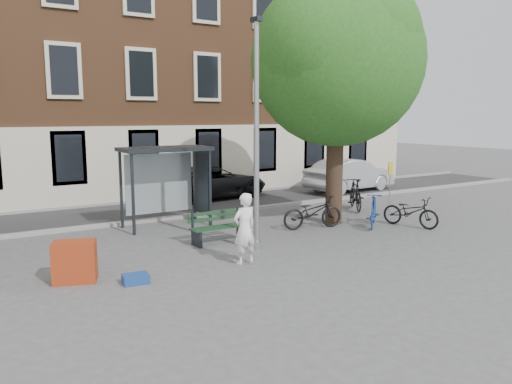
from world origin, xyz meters
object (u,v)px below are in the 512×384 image
object	(u,v)px
bike_c	(411,212)
lamppost	(257,148)
painter	(245,229)
car_silver	(350,175)
bike_b	(374,211)
car_dark	(211,182)
bus_shelter	(175,168)
notice_sign	(390,177)
red_stand	(75,262)
bike_a	(313,212)
bike_d	(355,194)
bench	(219,228)

from	to	relation	value
bike_c	lamppost	bearing A→B (deg)	161.41
lamppost	painter	distance (m)	2.32
painter	car_silver	size ratio (longest dim) A/B	0.37
bike_b	car_dark	distance (m)	8.20
bus_shelter	car_silver	distance (m)	10.49
lamppost	notice_sign	world-z (taller)	lamppost
painter	notice_sign	xyz separation A→B (m)	(7.59, 2.45, 0.54)
red_stand	lamppost	bearing A→B (deg)	1.72
bike_c	car_silver	bearing A→B (deg)	45.92
car_dark	bike_b	bearing A→B (deg)	-172.88
bike_a	bike_c	world-z (taller)	bike_a
bus_shelter	bike_c	xyz separation A→B (m)	(6.42, -4.34, -1.42)
bike_d	car_silver	size ratio (longest dim) A/B	0.42
bike_a	car_dark	world-z (taller)	car_dark
bike_c	car_dark	world-z (taller)	car_dark
bus_shelter	bike_b	bearing A→B (deg)	-34.12
bike_a	car_silver	size ratio (longest dim) A/B	0.43
bench	bike_a	distance (m)	3.40
bike_d	red_stand	distance (m)	11.56
bench	red_stand	distance (m)	4.51
bike_c	car_silver	xyz separation A→B (m)	(3.68, 6.97, 0.29)
bike_b	car_silver	world-z (taller)	car_silver
bike_a	bike_d	bearing A→B (deg)	-52.23
bike_a	red_stand	bearing A→B (deg)	111.51
lamppost	bike_a	distance (m)	3.87
car_dark	bus_shelter	bearing A→B (deg)	134.48
notice_sign	car_silver	bearing A→B (deg)	44.14
bench	lamppost	bearing A→B (deg)	-68.97
lamppost	bike_d	xyz separation A→B (m)	(6.35, 2.95, -2.18)
painter	car_silver	xyz separation A→B (m)	(10.42, 7.68, -0.10)
bike_a	bike_b	bearing A→B (deg)	-101.40
notice_sign	bike_b	bearing A→B (deg)	-167.55
lamppost	bike_d	distance (m)	7.33
bench	bike_d	distance (m)	7.06
lamppost	bench	xyz separation A→B (m)	(-0.50, 1.24, -2.37)
lamppost	red_stand	world-z (taller)	lamppost
bus_shelter	painter	world-z (taller)	bus_shelter
red_stand	car_dark	bearing A→B (deg)	48.20
lamppost	bike_c	world-z (taller)	lamppost
lamppost	bike_a	world-z (taller)	lamppost
notice_sign	car_dark	bearing A→B (deg)	101.45
red_stand	notice_sign	distance (m)	11.61
bike_d	car_silver	world-z (taller)	car_silver
painter	red_stand	xyz separation A→B (m)	(-3.85, 0.81, -0.43)
bike_b	bike_c	bearing A→B (deg)	-165.47
bike_a	car_silver	distance (m)	8.58
red_stand	notice_sign	size ratio (longest dim) A/B	0.46
lamppost	notice_sign	xyz separation A→B (m)	(6.66, 1.50, -1.36)
bike_a	bike_c	bearing A→B (deg)	-105.50
bench	car_dark	world-z (taller)	car_dark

